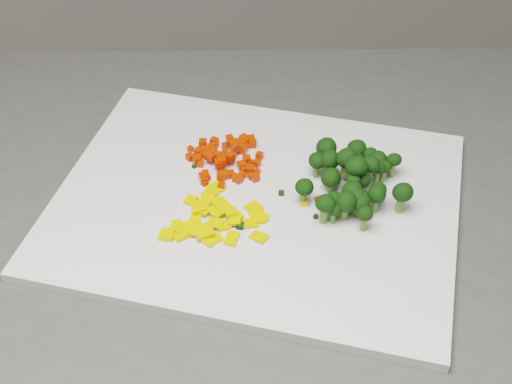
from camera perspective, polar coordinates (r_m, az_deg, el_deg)
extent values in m
cube|color=white|center=(0.85, 0.00, -0.81)|extent=(0.58, 0.53, 0.01)
cube|color=red|center=(0.91, -4.48, 2.93)|extent=(0.01, 0.01, 0.01)
cube|color=red|center=(0.89, -2.50, 2.88)|extent=(0.01, 0.01, 0.01)
cube|color=red|center=(0.88, -2.74, 1.41)|extent=(0.01, 0.01, 0.01)
cube|color=red|center=(0.89, -3.61, 2.77)|extent=(0.01, 0.01, 0.01)
cube|color=red|center=(0.92, -0.90, 3.67)|extent=(0.01, 0.01, 0.01)
cube|color=red|center=(0.89, -0.74, 2.58)|extent=(0.01, 0.01, 0.01)
cube|color=red|center=(0.88, -3.01, 2.27)|extent=(0.01, 0.01, 0.01)
cube|color=red|center=(0.89, -1.15, 2.14)|extent=(0.01, 0.01, 0.01)
cube|color=red|center=(0.92, -1.14, 3.89)|extent=(0.01, 0.01, 0.01)
cube|color=red|center=(0.92, -3.30, 3.79)|extent=(0.01, 0.01, 0.01)
cube|color=red|center=(0.92, -3.61, 3.61)|extent=(0.01, 0.01, 0.01)
cube|color=red|center=(0.89, -2.54, 2.58)|extent=(0.01, 0.01, 0.01)
cube|color=red|center=(0.91, -3.98, 3.05)|extent=(0.01, 0.01, 0.01)
cube|color=red|center=(0.87, -1.17, 1.30)|extent=(0.01, 0.01, 0.01)
cube|color=red|center=(0.92, -0.93, 4.08)|extent=(0.01, 0.01, 0.01)
cube|color=red|center=(0.87, -1.81, 1.32)|extent=(0.01, 0.01, 0.01)
cube|color=red|center=(0.88, -1.97, 1.41)|extent=(0.01, 0.01, 0.01)
cube|color=red|center=(0.90, -2.86, 2.77)|extent=(0.01, 0.01, 0.01)
cube|color=red|center=(0.87, -2.92, 1.06)|extent=(0.01, 0.01, 0.01)
cube|color=red|center=(0.90, -4.76, 2.56)|extent=(0.01, 0.01, 0.01)
cube|color=red|center=(0.92, -2.55, 3.74)|extent=(0.01, 0.01, 0.01)
cube|color=red|center=(0.91, -4.66, 2.84)|extent=(0.01, 0.01, 0.01)
cube|color=red|center=(0.88, -0.95, 1.82)|extent=(0.01, 0.01, 0.01)
cube|color=red|center=(0.91, -1.85, 3.86)|extent=(0.01, 0.01, 0.01)
cube|color=red|center=(0.91, -4.60, 3.21)|extent=(0.01, 0.01, 0.01)
cube|color=red|center=(0.88, -0.47, 1.80)|extent=(0.01, 0.01, 0.01)
cube|color=red|center=(0.91, -4.19, 3.09)|extent=(0.01, 0.01, 0.01)
cube|color=red|center=(0.89, -2.09, 2.81)|extent=(0.01, 0.01, 0.01)
cube|color=red|center=(0.87, -1.69, 1.13)|extent=(0.01, 0.01, 0.01)
cube|color=red|center=(0.88, -1.97, 1.53)|extent=(0.01, 0.01, 0.01)
cube|color=red|center=(0.91, -3.41, 3.35)|extent=(0.01, 0.01, 0.01)
cube|color=red|center=(0.92, -1.51, 3.87)|extent=(0.01, 0.01, 0.01)
cube|color=red|center=(0.93, -3.36, 4.07)|extent=(0.01, 0.01, 0.01)
cube|color=red|center=(0.87, -4.22, 1.18)|extent=(0.01, 0.01, 0.01)
cube|color=red|center=(0.90, 0.28, 2.93)|extent=(0.01, 0.01, 0.01)
cube|color=red|center=(0.89, -4.46, 2.26)|extent=(0.01, 0.01, 0.01)
cube|color=red|center=(0.87, -4.18, 0.96)|extent=(0.01, 0.01, 0.01)
cube|color=red|center=(0.91, -1.06, 3.44)|extent=(0.01, 0.01, 0.01)
cube|color=red|center=(0.91, -3.67, 3.03)|extent=(0.01, 0.01, 0.01)
cube|color=red|center=(0.90, -2.59, 2.70)|extent=(0.01, 0.01, 0.01)
cube|color=red|center=(0.93, -0.39, 4.23)|extent=(0.01, 0.01, 0.01)
cube|color=red|center=(0.93, -0.76, 4.23)|extent=(0.01, 0.01, 0.01)
cube|color=red|center=(0.93, -2.12, 4.27)|extent=(0.01, 0.01, 0.01)
cube|color=red|center=(0.89, -1.13, 2.10)|extent=(0.01, 0.01, 0.01)
cube|color=red|center=(0.87, -1.42, 1.00)|extent=(0.01, 0.01, 0.01)
cube|color=red|center=(0.87, -2.76, 1.25)|extent=(0.01, 0.01, 0.01)
cube|color=red|center=(0.92, -1.96, 3.81)|extent=(0.01, 0.01, 0.01)
cube|color=red|center=(0.88, -4.07, 1.43)|extent=(0.01, 0.01, 0.01)
cube|color=red|center=(0.90, -1.64, 3.60)|extent=(0.01, 0.01, 0.01)
cube|color=red|center=(0.92, -0.26, 3.90)|extent=(0.01, 0.01, 0.01)
cube|color=red|center=(0.93, -1.22, 4.16)|extent=(0.01, 0.01, 0.01)
cube|color=red|center=(0.92, -4.26, 3.90)|extent=(0.01, 0.01, 0.01)
cube|color=red|center=(0.87, -2.45, 1.34)|extent=(0.01, 0.01, 0.01)
cube|color=red|center=(0.90, -5.31, 2.82)|extent=(0.01, 0.01, 0.01)
cube|color=red|center=(0.87, -4.12, 0.71)|extent=(0.01, 0.01, 0.01)
cube|color=red|center=(0.89, -2.47, 3.09)|extent=(0.01, 0.01, 0.01)
cube|color=red|center=(0.87, -0.42, 1.27)|extent=(0.01, 0.01, 0.01)
cube|color=red|center=(0.93, -0.97, 4.10)|extent=(0.01, 0.01, 0.01)
cube|color=red|center=(0.89, -1.92, 2.86)|extent=(0.01, 0.01, 0.01)
cube|color=red|center=(0.89, 0.07, 2.31)|extent=(0.01, 0.01, 0.01)
cube|color=red|center=(0.87, -3.93, 1.18)|extent=(0.01, 0.01, 0.01)
cube|color=red|center=(0.92, -5.25, 3.45)|extent=(0.01, 0.01, 0.01)
cube|color=red|center=(0.93, -0.96, 4.33)|extent=(0.01, 0.01, 0.01)
cube|color=red|center=(0.89, -3.84, 2.91)|extent=(0.01, 0.01, 0.01)
cube|color=red|center=(0.89, -3.04, 2.94)|extent=(0.01, 0.01, 0.01)
cube|color=red|center=(0.91, -4.04, 3.33)|extent=(0.01, 0.01, 0.01)
cube|color=red|center=(0.89, -0.37, 2.33)|extent=(0.01, 0.01, 0.01)
cube|color=red|center=(0.88, -2.76, 2.46)|extent=(0.01, 0.01, 0.01)
cube|color=red|center=(0.86, -2.77, 0.48)|extent=(0.01, 0.01, 0.01)
cube|color=red|center=(0.87, -0.08, 1.17)|extent=(0.01, 0.01, 0.01)
cube|color=red|center=(0.88, -2.43, 1.45)|extent=(0.01, 0.01, 0.01)
cube|color=red|center=(0.92, -4.25, 3.76)|extent=(0.01, 0.01, 0.01)
cube|color=red|center=(0.90, -1.90, 2.94)|extent=(0.01, 0.01, 0.01)
cube|color=red|center=(0.90, -3.54, 2.76)|extent=(0.01, 0.01, 0.01)
cube|color=yellow|center=(0.80, -4.14, -3.27)|extent=(0.02, 0.02, 0.01)
cube|color=yellow|center=(0.82, -6.41, -2.57)|extent=(0.01, 0.01, 0.01)
cube|color=yellow|center=(0.82, -2.05, -1.62)|extent=(0.01, 0.02, 0.01)
cube|color=yellow|center=(0.80, 0.22, -3.61)|extent=(0.02, 0.02, 0.01)
cube|color=yellow|center=(0.83, -4.59, -1.21)|extent=(0.02, 0.02, 0.01)
cube|color=yellow|center=(0.81, -4.73, -3.01)|extent=(0.02, 0.02, 0.01)
cube|color=yellow|center=(0.83, -0.19, -1.28)|extent=(0.02, 0.02, 0.01)
cube|color=yellow|center=(0.85, -3.92, -0.56)|extent=(0.02, 0.02, 0.01)
cube|color=yellow|center=(0.81, -2.64, -2.74)|extent=(0.02, 0.02, 0.01)
cube|color=yellow|center=(0.84, -4.45, -1.13)|extent=(0.02, 0.02, 0.01)
cube|color=yellow|center=(0.81, -3.29, -2.51)|extent=(0.02, 0.02, 0.01)
cube|color=yellow|center=(0.85, -5.23, -0.69)|extent=(0.02, 0.02, 0.01)
cube|color=yellow|center=(0.86, -3.20, 0.30)|extent=(0.02, 0.02, 0.01)
cube|color=yellow|center=(0.80, -3.66, -3.88)|extent=(0.02, 0.02, 0.01)
cube|color=yellow|center=(0.82, 0.12, -2.16)|extent=(0.02, 0.02, 0.01)
cube|color=yellow|center=(0.81, -5.45, -2.89)|extent=(0.02, 0.02, 0.01)
cube|color=yellow|center=(0.81, -7.15, -3.37)|extent=(0.02, 0.02, 0.01)
cube|color=yellow|center=(0.81, -5.97, -2.91)|extent=(0.02, 0.02, 0.01)
cube|color=yellow|center=(0.82, -1.60, -1.92)|extent=(0.02, 0.02, 0.01)
cube|color=yellow|center=(0.81, -0.47, -2.52)|extent=(0.02, 0.01, 0.01)
cube|color=yellow|center=(0.83, -2.85, -0.99)|extent=(0.03, 0.03, 0.01)
cube|color=yellow|center=(0.86, -3.44, 0.14)|extent=(0.02, 0.02, 0.01)
cube|color=yellow|center=(0.82, -3.16, -1.52)|extent=(0.02, 0.02, 0.00)
cube|color=yellow|center=(0.80, -1.95, -3.75)|extent=(0.02, 0.02, 0.01)
cube|color=yellow|center=(0.81, -1.73, -2.30)|extent=(0.02, 0.02, 0.01)
cube|color=yellow|center=(0.83, 0.04, -1.76)|extent=(0.02, 0.02, 0.01)
cube|color=yellow|center=(0.83, -4.24, -1.40)|extent=(0.02, 0.02, 0.01)
cube|color=yellow|center=(0.82, -4.83, -2.05)|extent=(0.02, 0.02, 0.00)
cube|color=yellow|center=(0.82, 0.33, -2.01)|extent=(0.02, 0.02, 0.01)
cube|color=yellow|center=(0.81, -5.99, -3.46)|extent=(0.02, 0.02, 0.01)
cube|color=yellow|center=(0.80, -3.31, -3.76)|extent=(0.02, 0.02, 0.01)
cube|color=yellow|center=(0.87, 5.50, 0.89)|extent=(0.01, 0.01, 0.00)
cube|color=black|center=(0.85, 2.03, -0.07)|extent=(0.01, 0.01, 0.00)
cube|color=black|center=(0.81, -1.26, -2.72)|extent=(0.01, 0.01, 0.01)
cube|color=yellow|center=(0.81, -5.19, -2.88)|extent=(0.01, 0.01, 0.00)
cube|color=yellow|center=(0.81, -3.97, -2.73)|extent=(0.01, 0.01, 0.01)
cube|color=black|center=(0.83, -2.25, -1.65)|extent=(0.01, 0.01, 0.00)
cube|color=red|center=(0.88, 0.11, 1.64)|extent=(0.01, 0.01, 0.00)
cube|color=yellow|center=(0.84, 3.86, -0.85)|extent=(0.01, 0.01, 0.01)
cube|color=black|center=(0.89, -4.97, 2.05)|extent=(0.01, 0.01, 0.00)
cube|color=yellow|center=(0.82, -2.08, -1.84)|extent=(0.01, 0.01, 0.01)
cube|color=black|center=(0.83, 4.79, -1.97)|extent=(0.01, 0.01, 0.00)
cube|color=red|center=(0.85, 5.03, -0.62)|extent=(0.01, 0.01, 0.01)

